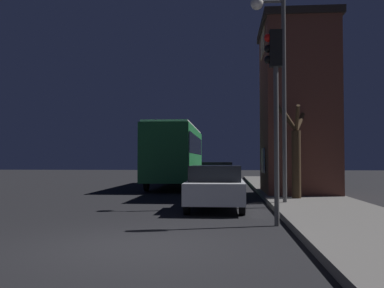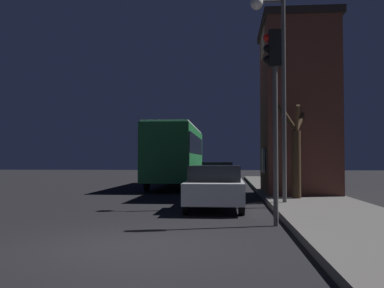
% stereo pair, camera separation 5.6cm
% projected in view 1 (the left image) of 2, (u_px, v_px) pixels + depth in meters
% --- Properties ---
extents(ground_plane, '(120.00, 120.00, 0.00)m').
position_uv_depth(ground_plane, '(133.00, 246.00, 7.93)').
color(ground_plane, black).
extents(brick_building, '(3.19, 4.53, 7.57)m').
position_uv_depth(brick_building, '(297.00, 107.00, 19.07)').
color(brick_building, brown).
rests_on(brick_building, sidewalk).
extents(streetlamp, '(1.19, 0.44, 7.05)m').
position_uv_depth(streetlamp, '(273.00, 60.00, 14.61)').
color(streetlamp, '#4C4C4C').
rests_on(streetlamp, sidewalk).
extents(traffic_light, '(0.43, 0.24, 4.78)m').
position_uv_depth(traffic_light, '(275.00, 86.00, 10.45)').
color(traffic_light, '#4C4C4C').
rests_on(traffic_light, ground).
extents(bare_tree, '(1.22, 1.55, 3.65)m').
position_uv_depth(bare_tree, '(295.00, 152.00, 16.03)').
color(bare_tree, '#382819').
rests_on(bare_tree, sidewalk).
extents(bus, '(2.45, 10.38, 3.54)m').
position_uv_depth(bus, '(176.00, 151.00, 25.31)').
color(bus, '#1E6B33').
rests_on(bus, ground).
extents(car_near_lane, '(1.78, 3.83, 1.42)m').
position_uv_depth(car_near_lane, '(215.00, 187.00, 13.63)').
color(car_near_lane, '#B7BABF').
rests_on(car_near_lane, ground).
extents(car_mid_lane, '(1.78, 4.00, 1.49)m').
position_uv_depth(car_mid_lane, '(217.00, 175.00, 23.02)').
color(car_mid_lane, black).
rests_on(car_mid_lane, ground).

